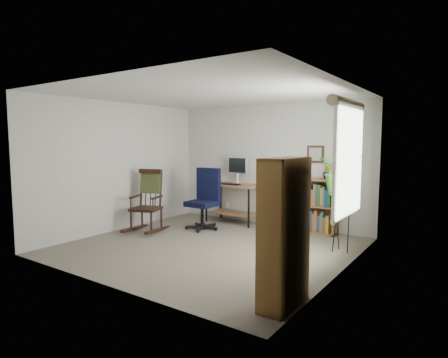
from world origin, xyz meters
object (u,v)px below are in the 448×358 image
Objects in this scene: rocking_chair at (146,200)px; tall_bookshelf at (284,233)px; low_bookshelf at (311,205)px; desk at (234,203)px; office_chair at (202,199)px.

tall_bookshelf is at bearing -41.72° from rocking_chair.
desk is at bearing -175.76° from low_bookshelf.
office_chair is 2.04m from low_bookshelf.
office_chair is at bearing -151.92° from low_bookshelf.
rocking_chair is (-0.75, -0.73, -0.00)m from office_chair.
rocking_chair is 3.79m from tall_bookshelf.
rocking_chair reaches higher than low_bookshelf.
tall_bookshelf is (3.49, -1.45, 0.17)m from rocking_chair.
office_chair reaches higher than rocking_chair.
office_chair is 1.05m from rocking_chair.
low_bookshelf is at bearing 22.77° from office_chair.
office_chair is 3.51m from tall_bookshelf.
desk is 0.88m from office_chair.
desk is at bearing 130.39° from tall_bookshelf.
desk is 3.98m from tall_bookshelf.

